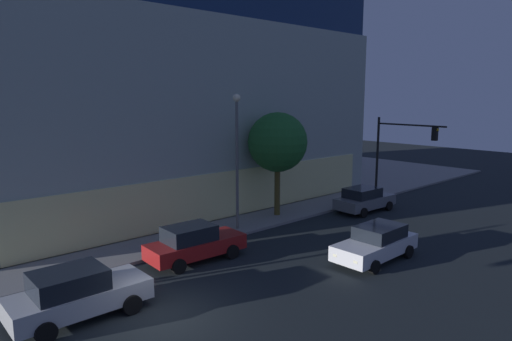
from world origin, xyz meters
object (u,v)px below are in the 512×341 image
modern_building (143,98)px  traffic_light_far_corner (398,145)px  car_silver (77,293)px  car_grey (364,199)px  car_white (376,243)px  sidewalk_tree (278,143)px  street_lamp_sidewalk (237,145)px  car_red (194,243)px

modern_building → traffic_light_far_corner: size_ratio=4.82×
modern_building → car_silver: size_ratio=6.18×
car_grey → car_white: bearing=-141.9°
modern_building → car_grey: size_ratio=6.30×
sidewalk_tree → car_silver: size_ratio=1.40×
street_lamp_sidewalk → car_silver: (-10.61, -4.20, -4.06)m
street_lamp_sidewalk → sidewalk_tree: (3.81, 0.64, -0.17)m
traffic_light_far_corner → car_red: traffic_light_far_corner is taller
sidewalk_tree → car_red: 9.69m
car_white → car_grey: 9.17m
sidewalk_tree → car_white: sidewalk_tree is taller
car_red → car_grey: car_red is taller
modern_building → traffic_light_far_corner: modern_building is taller
car_red → car_silver: bearing=-163.1°
car_red → street_lamp_sidewalk: bearing=27.4°
car_grey → car_red: bearing=-179.6°
car_white → car_silver: bearing=163.5°
modern_building → street_lamp_sidewalk: (-1.16, -12.91, -2.59)m
car_white → car_grey: bearing=38.1°
car_white → traffic_light_far_corner: bearing=26.9°
traffic_light_far_corner → car_red: 18.06m
street_lamp_sidewalk → car_grey: (9.15, -2.26, -4.13)m
modern_building → car_silver: (-11.77, -17.11, -6.65)m
traffic_light_far_corner → car_red: (-17.75, -0.17, -3.34)m
traffic_light_far_corner → car_red: size_ratio=1.27×
car_red → traffic_light_far_corner: bearing=0.5°
car_silver → car_grey: size_ratio=1.02×
car_silver → car_white: (12.54, -3.72, -0.08)m
car_grey → street_lamp_sidewalk: bearing=166.1°
street_lamp_sidewalk → car_red: bearing=-152.6°
traffic_light_far_corner → sidewalk_tree: size_ratio=0.92×
car_red → car_white: size_ratio=1.00×
sidewalk_tree → car_grey: 7.25m
modern_building → sidewalk_tree: size_ratio=4.41×
modern_building → sidewalk_tree: modern_building is taller
traffic_light_far_corner → car_white: (-11.28, -5.73, -3.39)m
street_lamp_sidewalk → sidewalk_tree: size_ratio=1.17×
modern_building → car_grey: bearing=-62.2°
modern_building → street_lamp_sidewalk: 13.22m
car_silver → car_white: bearing=-16.5°
sidewalk_tree → car_grey: size_ratio=1.43×
car_silver → car_red: car_silver is taller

